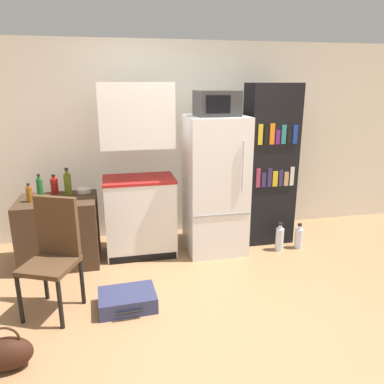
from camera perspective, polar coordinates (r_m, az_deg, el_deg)
name	(u,v)px	position (r m, az deg, el deg)	size (l,w,h in m)	color
ground_plane	(212,314)	(3.39, 3.13, -18.07)	(24.00, 24.00, 0.00)	#A3754C
wall_back	(188,140)	(4.84, -0.55, 7.89)	(6.40, 0.10, 2.40)	silver
side_table	(60,231)	(4.33, -19.52, -5.62)	(0.81, 0.60, 0.73)	#422D1E
kitchen_hutch	(139,179)	(4.19, -8.11, 2.01)	(0.79, 0.50, 1.92)	white
refrigerator	(215,185)	(4.29, 3.53, 1.04)	(0.66, 0.64, 1.57)	white
microwave	(217,103)	(4.14, 3.76, 13.35)	(0.45, 0.42, 0.27)	#333333
bookshelf	(269,165)	(4.60, 11.70, 4.00)	(0.59, 0.38, 1.91)	black
bottle_ketchup_red	(54,185)	(4.41, -20.24, 0.94)	(0.08, 0.08, 0.21)	#AD1914
bottle_green_tall	(40,187)	(4.33, -22.18, 0.66)	(0.06, 0.06, 0.25)	#1E6028
bottle_amber_beer	(29,194)	(4.19, -23.55, -0.30)	(0.06, 0.06, 0.20)	brown
bottle_olive_oil	(68,184)	(4.29, -18.41, 1.21)	(0.08, 0.08, 0.30)	#566619
bowl	(84,190)	(4.36, -16.15, 0.24)	(0.16, 0.16, 0.04)	silver
chair	(54,247)	(3.42, -20.28, -7.87)	(0.53, 0.53, 1.00)	black
suitcase_large_flat	(127,300)	(3.49, -9.83, -15.91)	(0.51, 0.40, 0.14)	navy
handbag	(6,353)	(3.09, -26.50, -21.15)	(0.36, 0.20, 0.33)	#33190F
water_bottle_front	(280,239)	(4.57, 13.20, -6.92)	(0.09, 0.09, 0.34)	silver
water_bottle_middle	(299,238)	(4.68, 15.96, -6.71)	(0.09, 0.09, 0.31)	silver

